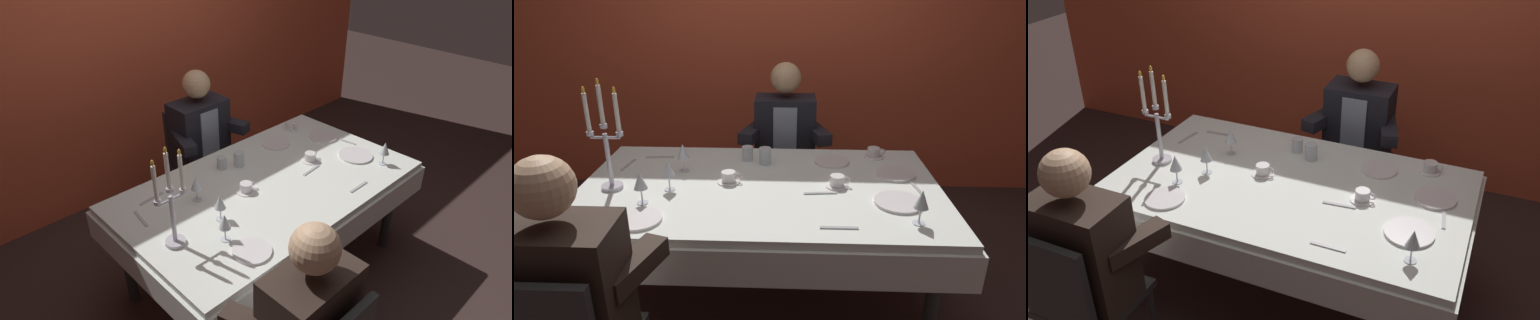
# 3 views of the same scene
# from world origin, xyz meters

# --- Properties ---
(ground_plane) EXTENTS (12.00, 12.00, 0.00)m
(ground_plane) POSITION_xyz_m (0.00, 0.00, 0.00)
(ground_plane) COLOR #382825
(back_wall) EXTENTS (6.00, 0.12, 2.70)m
(back_wall) POSITION_xyz_m (0.00, 1.66, 1.35)
(back_wall) COLOR #DD5635
(back_wall) RESTS_ON ground_plane
(dining_table) EXTENTS (1.94, 1.14, 0.74)m
(dining_table) POSITION_xyz_m (0.00, 0.00, 0.62)
(dining_table) COLOR white
(dining_table) RESTS_ON ground_plane
(candelabra) EXTENTS (0.19, 0.11, 0.58)m
(candelabra) POSITION_xyz_m (-0.77, -0.07, 0.98)
(candelabra) COLOR silver
(candelabra) RESTS_ON dining_table
(dinner_plate_0) EXTENTS (0.22, 0.22, 0.01)m
(dinner_plate_0) POSITION_xyz_m (0.75, 0.16, 0.75)
(dinner_plate_0) COLOR white
(dinner_plate_0) RESTS_ON dining_table
(dinner_plate_1) EXTENTS (0.20, 0.20, 0.01)m
(dinner_plate_1) POSITION_xyz_m (0.41, 0.33, 0.75)
(dinner_plate_1) COLOR white
(dinner_plate_1) RESTS_ON dining_table
(dinner_plate_2) EXTENTS (0.24, 0.24, 0.01)m
(dinner_plate_2) POSITION_xyz_m (0.69, -0.18, 0.75)
(dinner_plate_2) COLOR white
(dinner_plate_2) RESTS_ON dining_table
(dinner_plate_3) EXTENTS (0.21, 0.21, 0.01)m
(dinner_plate_3) POSITION_xyz_m (-0.52, -0.40, 0.75)
(dinner_plate_3) COLOR white
(dinner_plate_3) RESTS_ON dining_table
(wine_glass_0) EXTENTS (0.07, 0.07, 0.16)m
(wine_glass_0) POSITION_xyz_m (-0.46, -0.08, 0.85)
(wine_glass_0) COLOR silver
(wine_glass_0) RESTS_ON dining_table
(wine_glass_1) EXTENTS (0.07, 0.07, 0.16)m
(wine_glass_1) POSITION_xyz_m (-0.56, -0.23, 0.85)
(wine_glass_1) COLOR silver
(wine_glass_1) RESTS_ON dining_table
(wine_glass_2) EXTENTS (0.07, 0.07, 0.16)m
(wine_glass_2) POSITION_xyz_m (-0.44, 0.16, 0.85)
(wine_glass_2) COLOR silver
(wine_glass_2) RESTS_ON dining_table
(wine_glass_3) EXTENTS (0.07, 0.07, 0.16)m
(wine_glass_3) POSITION_xyz_m (0.73, -0.37, 0.85)
(wine_glass_3) COLOR silver
(wine_glass_3) RESTS_ON dining_table
(water_tumbler_0) EXTENTS (0.07, 0.07, 0.10)m
(water_tumbler_0) POSITION_xyz_m (0.01, 0.29, 0.79)
(water_tumbler_0) COLOR silver
(water_tumbler_0) RESTS_ON dining_table
(water_tumbler_1) EXTENTS (0.06, 0.06, 0.09)m
(water_tumbler_1) POSITION_xyz_m (-0.10, 0.35, 0.78)
(water_tumbler_1) COLOR silver
(water_tumbler_1) RESTS_ON dining_table
(coffee_cup_0) EXTENTS (0.13, 0.12, 0.06)m
(coffee_cup_0) POSITION_xyz_m (-0.17, 0.03, 0.77)
(coffee_cup_0) COLOR white
(coffee_cup_0) RESTS_ON dining_table
(coffee_cup_1) EXTENTS (0.13, 0.12, 0.06)m
(coffee_cup_1) POSITION_xyz_m (0.67, 0.43, 0.77)
(coffee_cup_1) COLOR white
(coffee_cup_1) RESTS_ON dining_table
(coffee_cup_2) EXTENTS (0.13, 0.12, 0.06)m
(coffee_cup_2) POSITION_xyz_m (0.41, 0.00, 0.77)
(coffee_cup_2) COLOR white
(coffee_cup_2) RESTS_ON dining_table
(knife_0) EXTENTS (0.04, 0.19, 0.01)m
(knife_0) POSITION_xyz_m (0.82, 0.01, 0.74)
(knife_0) COLOR #B7B7BC
(knife_0) RESTS_ON dining_table
(fork_1) EXTENTS (0.17, 0.03, 0.01)m
(fork_1) POSITION_xyz_m (0.31, -0.09, 0.74)
(fork_1) COLOR #B7B7BC
(fork_1) RESTS_ON dining_table
(fork_2) EXTENTS (0.17, 0.03, 0.01)m
(fork_2) POSITION_xyz_m (-0.64, 0.36, 0.74)
(fork_2) COLOR #B7B7BC
(fork_2) RESTS_ON dining_table
(fork_3) EXTENTS (0.04, 0.17, 0.01)m
(fork_3) POSITION_xyz_m (-0.79, 0.24, 0.74)
(fork_3) COLOR #B7B7BC
(fork_3) RESTS_ON dining_table
(fork_4) EXTENTS (0.17, 0.02, 0.01)m
(fork_4) POSITION_xyz_m (0.37, -0.43, 0.74)
(fork_4) COLOR #B7B7BC
(fork_4) RESTS_ON dining_table
(seated_diner_0) EXTENTS (0.63, 0.48, 1.24)m
(seated_diner_0) POSITION_xyz_m (-0.64, -0.89, 0.74)
(seated_diner_0) COLOR #2B2D2C
(seated_diner_0) RESTS_ON ground_plane
(seated_diner_1) EXTENTS (0.63, 0.48, 1.24)m
(seated_diner_1) POSITION_xyz_m (0.12, 0.89, 0.74)
(seated_diner_1) COLOR #2B2D2C
(seated_diner_1) RESTS_ON ground_plane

